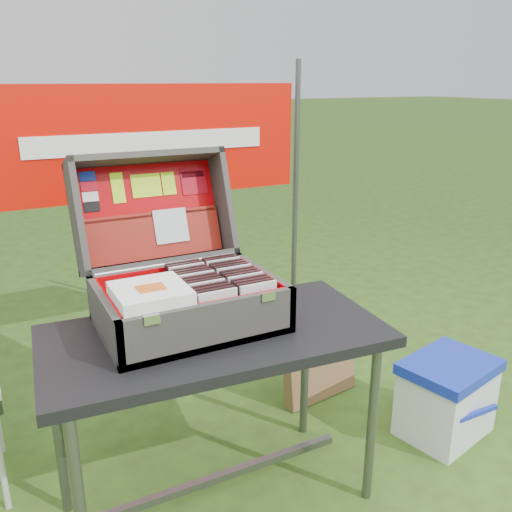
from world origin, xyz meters
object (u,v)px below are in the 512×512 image
suitcase (181,247)px  cooler (446,397)px  table (217,422)px  cardboard_box (319,356)px

suitcase → cooler: size_ratio=1.47×
table → cardboard_box: 0.92m
cooler → cardboard_box: (-0.35, 0.54, 0.04)m
table → suitcase: suitcase is taller
suitcase → cooler: 1.47m
table → cardboard_box: (0.77, 0.47, -0.15)m
table → suitcase: bearing=117.9°
table → suitcase: size_ratio=1.93×
cooler → cardboard_box: size_ratio=0.93×
suitcase → cardboard_box: bearing=21.2°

